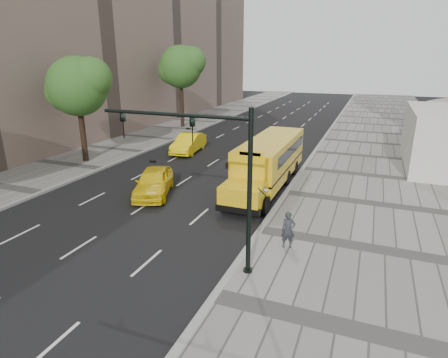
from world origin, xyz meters
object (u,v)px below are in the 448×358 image
at_px(school_bus, 270,159).
at_px(tree_c, 181,67).
at_px(pedestrian, 288,230).
at_px(taxi_near, 154,182).
at_px(taxi_far, 189,143).
at_px(tree_b, 78,86).
at_px(traffic_signal, 213,169).

bearing_deg(school_bus, tree_c, 132.19).
xyz_separation_m(tree_c, pedestrian, (18.00, -24.73, -6.03)).
height_order(taxi_near, taxi_far, taxi_far).
height_order(tree_c, taxi_far, tree_c).
bearing_deg(tree_b, traffic_signal, -34.40).
relative_size(school_bus, pedestrian, 7.15).
bearing_deg(pedestrian, taxi_far, 107.81).
xyz_separation_m(tree_c, school_bus, (14.91, -16.45, -5.23)).
bearing_deg(tree_c, tree_b, -90.02).
height_order(school_bus, taxi_near, school_bus).
distance_m(pedestrian, traffic_signal, 4.66).
relative_size(taxi_near, taxi_far, 0.96).
distance_m(school_bus, traffic_signal, 11.03).
bearing_deg(taxi_near, taxi_far, 84.99).
bearing_deg(traffic_signal, taxi_near, 136.54).
bearing_deg(taxi_far, school_bus, -40.23).
bearing_deg(taxi_far, tree_b, -141.62).
distance_m(tree_c, taxi_far, 13.61).
height_order(pedestrian, traffic_signal, traffic_signal).
height_order(school_bus, taxi_far, school_bus).
bearing_deg(school_bus, tree_b, -179.70).
relative_size(tree_b, tree_c, 0.87).
bearing_deg(pedestrian, tree_c, 103.78).
height_order(tree_c, traffic_signal, tree_c).
bearing_deg(tree_c, school_bus, -47.81).
relative_size(tree_b, pedestrian, 5.03).
xyz_separation_m(tree_b, tree_c, (0.01, 16.52, 1.05)).
height_order(taxi_far, pedestrian, pedestrian).
bearing_deg(taxi_far, traffic_signal, -66.66).
distance_m(tree_b, school_bus, 15.49).
distance_m(tree_b, tree_c, 16.56).
bearing_deg(tree_b, pedestrian, -24.50).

